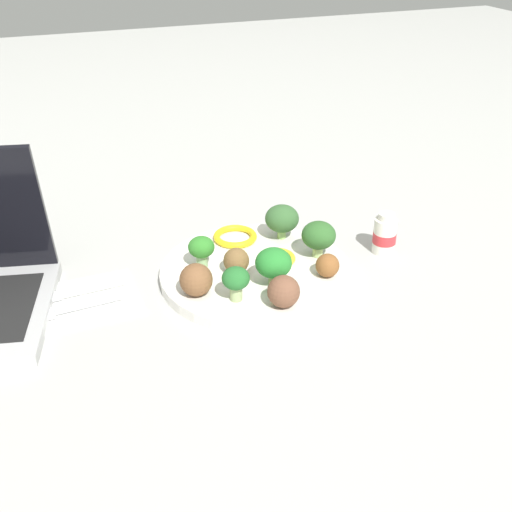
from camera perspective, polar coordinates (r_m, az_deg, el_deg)
name	(u,v)px	position (r m, az deg, el deg)	size (l,w,h in m)	color
ground_plane	(256,277)	(0.92, 0.00, -1.95)	(4.00, 4.00, 0.00)	#B2B2AD
plate	(256,273)	(0.91, 0.00, -1.52)	(0.28, 0.28, 0.02)	white
broccoli_floret_center	(236,280)	(0.82, -1.86, -2.20)	(0.04, 0.04, 0.05)	#A2B77A
broccoli_floret_front_right	(201,248)	(0.90, -5.01, 0.69)	(0.04, 0.04, 0.05)	#92B97B
broccoli_floret_back_left	(318,235)	(0.93, 5.68, 1.92)	(0.05, 0.05, 0.06)	#AAC37A
broccoli_floret_far_rim	(274,263)	(0.85, 1.61, -0.67)	(0.05, 0.05, 0.05)	#A3C067
broccoli_floret_near_rim	(282,219)	(0.97, 2.39, 3.41)	(0.05, 0.05, 0.06)	#95C26B
meatball_front_left	(237,262)	(0.89, -1.73, -0.54)	(0.04, 0.04, 0.04)	brown
meatball_center	(327,265)	(0.89, 6.55, -0.86)	(0.03, 0.03, 0.03)	brown
meatball_mid_left	(286,291)	(0.82, 2.78, -3.20)	(0.04, 0.04, 0.04)	brown
meatball_back_left	(196,280)	(0.84, -5.50, -2.18)	(0.05, 0.05, 0.05)	brown
pepper_ring_front_right	(233,237)	(0.98, -2.13, 1.76)	(0.07, 0.07, 0.01)	yellow
pepper_ring_near_rim	(277,258)	(0.93, 1.93, -0.18)	(0.05, 0.05, 0.01)	yellow
napkin	(76,302)	(0.89, -16.12, -4.06)	(0.17, 0.12, 0.01)	white
fork	(72,307)	(0.87, -16.49, -4.52)	(0.12, 0.03, 0.01)	silver
knife	(68,293)	(0.91, -16.77, -3.30)	(0.15, 0.02, 0.01)	white
yogurt_bottle	(385,235)	(0.99, 11.73, 1.85)	(0.04, 0.04, 0.07)	white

